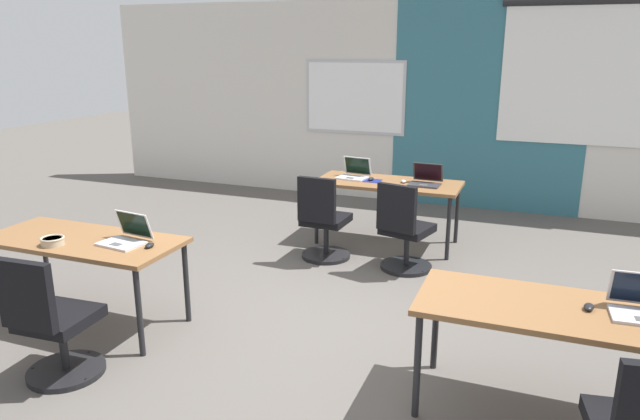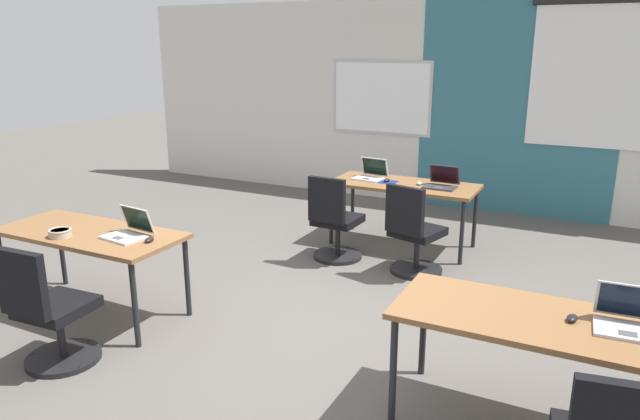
% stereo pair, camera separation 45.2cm
% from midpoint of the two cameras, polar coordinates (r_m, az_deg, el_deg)
% --- Properties ---
extents(ground_plane, '(24.00, 24.00, 0.00)m').
position_cam_midpoint_polar(ground_plane, '(4.86, -3.13, -11.16)').
color(ground_plane, '#56514C').
extents(back_wall_assembly, '(10.00, 0.27, 2.80)m').
position_cam_midpoint_polar(back_wall_assembly, '(8.36, 8.96, 10.22)').
color(back_wall_assembly, silver).
rests_on(back_wall_assembly, ground).
extents(desk_near_left, '(1.60, 0.70, 0.72)m').
position_cam_midpoint_polar(desk_near_left, '(5.11, -24.42, -3.20)').
color(desk_near_left, brown).
rests_on(desk_near_left, ground).
extents(desk_near_right, '(1.60, 0.70, 0.72)m').
position_cam_midpoint_polar(desk_near_right, '(3.68, 18.62, -9.87)').
color(desk_near_right, brown).
rests_on(desk_near_right, ground).
extents(desk_far_center, '(1.60, 0.70, 0.72)m').
position_cam_midpoint_polar(desk_far_center, '(6.58, 4.65, 2.23)').
color(desk_far_center, brown).
rests_on(desk_far_center, ground).
extents(laptop_near_left_inner, '(0.37, 0.34, 0.23)m').
position_cam_midpoint_polar(laptop_near_left_inner, '(4.84, -20.92, -2.48)').
color(laptop_near_left_inner, silver).
rests_on(laptop_near_left_inner, desk_near_left).
extents(mouse_near_left_inner, '(0.07, 0.11, 0.03)m').
position_cam_midpoint_polar(mouse_near_left_inner, '(4.68, -18.91, -3.30)').
color(mouse_near_left_inner, black).
rests_on(mouse_near_left_inner, desk_near_left).
extents(chair_near_left_inner, '(0.52, 0.55, 0.92)m').
position_cam_midpoint_polar(chair_near_left_inner, '(4.45, -27.26, -10.27)').
color(chair_near_left_inner, black).
rests_on(chair_near_left_inner, ground).
extents(laptop_far_right, '(0.34, 0.32, 0.23)m').
position_cam_midpoint_polar(laptop_far_right, '(6.46, 8.25, 2.86)').
color(laptop_far_right, '#333338').
rests_on(laptop_far_right, desk_far_center).
extents(mouse_far_right, '(0.08, 0.11, 0.03)m').
position_cam_midpoint_polar(mouse_far_right, '(6.53, 6.16, 2.77)').
color(mouse_far_right, '#B2B2B7').
rests_on(mouse_far_right, desk_far_center).
extents(chair_far_right, '(0.54, 0.59, 0.92)m').
position_cam_midpoint_polar(chair_far_right, '(5.85, 5.97, -2.45)').
color(chair_far_right, black).
rests_on(chair_far_right, ground).
extents(laptop_far_left, '(0.36, 0.34, 0.23)m').
position_cam_midpoint_polar(laptop_far_left, '(6.72, 1.39, 3.54)').
color(laptop_far_left, silver).
rests_on(laptop_far_left, desk_far_center).
extents(mousepad_far_left, '(0.22, 0.19, 0.00)m').
position_cam_midpoint_polar(mousepad_far_left, '(6.59, 3.02, 2.85)').
color(mousepad_far_left, navy).
rests_on(mousepad_far_left, desk_far_center).
extents(mouse_far_left, '(0.06, 0.10, 0.03)m').
position_cam_midpoint_polar(mouse_far_left, '(6.59, 3.02, 3.01)').
color(mouse_far_left, black).
rests_on(mouse_far_left, mousepad_far_left).
extents(chair_far_left, '(0.52, 0.55, 0.92)m').
position_cam_midpoint_polar(chair_far_left, '(6.12, -1.77, -1.51)').
color(chair_far_left, black).
rests_on(chair_far_left, ground).
extents(mouse_near_right_end, '(0.07, 0.11, 0.03)m').
position_cam_midpoint_polar(mouse_near_right_end, '(3.68, 21.47, -8.82)').
color(mouse_near_right_end, black).
rests_on(mouse_near_right_end, desk_near_right).
extents(snack_bowl, '(0.18, 0.18, 0.06)m').
position_cam_midpoint_polar(snack_bowl, '(5.02, -26.93, -2.70)').
color(snack_bowl, tan).
rests_on(snack_bowl, desk_near_left).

